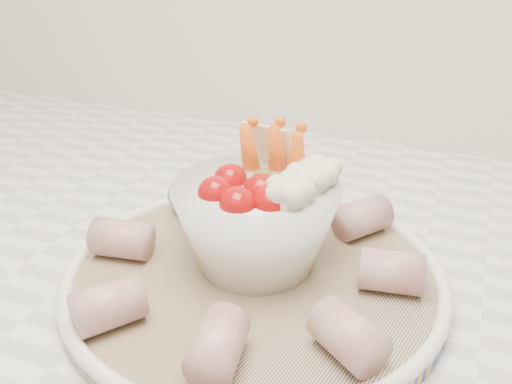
% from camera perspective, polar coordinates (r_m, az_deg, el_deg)
% --- Properties ---
extents(serving_platter, '(0.38, 0.38, 0.02)m').
position_cam_1_polar(serving_platter, '(0.50, -0.15, -8.37)').
color(serving_platter, navy).
rests_on(serving_platter, kitchen_counter).
extents(veggie_bowl, '(0.14, 0.14, 0.12)m').
position_cam_1_polar(veggie_bowl, '(0.48, 0.27, -2.65)').
color(veggie_bowl, white).
rests_on(veggie_bowl, serving_platter).
extents(cured_meat_rolls, '(0.29, 0.29, 0.03)m').
position_cam_1_polar(cured_meat_rolls, '(0.48, -0.24, -6.26)').
color(cured_meat_rolls, '#A24A52').
rests_on(cured_meat_rolls, serving_platter).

